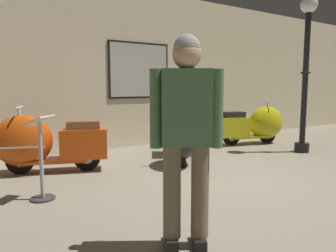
% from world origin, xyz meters
% --- Properties ---
extents(ground_plane, '(60.00, 60.00, 0.00)m').
position_xyz_m(ground_plane, '(0.00, 0.00, 0.00)').
color(ground_plane, gray).
extents(showroom_back_wall, '(18.00, 0.24, 3.36)m').
position_xyz_m(showroom_back_wall, '(0.00, 3.27, 1.68)').
color(showroom_back_wall, beige).
rests_on(showroom_back_wall, ground).
extents(scooter_0, '(1.72, 1.02, 1.01)m').
position_xyz_m(scooter_0, '(-2.15, 1.95, 0.46)').
color(scooter_0, black).
rests_on(scooter_0, ground).
extents(scooter_1, '(1.23, 1.64, 1.00)m').
position_xyz_m(scooter_1, '(0.01, 1.38, 0.46)').
color(scooter_1, black).
rests_on(scooter_1, ground).
extents(scooter_2, '(1.66, 0.86, 0.98)m').
position_xyz_m(scooter_2, '(2.50, 1.91, 0.45)').
color(scooter_2, black).
rests_on(scooter_2, ground).
extents(lamppost, '(0.32, 0.32, 3.03)m').
position_xyz_m(lamppost, '(2.56, 0.76, 1.81)').
color(lamppost, black).
rests_on(lamppost, ground).
extents(visitor_0, '(0.50, 0.41, 1.70)m').
position_xyz_m(visitor_0, '(-1.68, -1.09, 0.98)').
color(visitor_0, black).
rests_on(visitor_0, ground).
extents(info_stanchion, '(0.38, 0.39, 0.98)m').
position_xyz_m(info_stanchion, '(-2.42, 0.71, 0.40)').
color(info_stanchion, '#333338').
rests_on(info_stanchion, ground).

